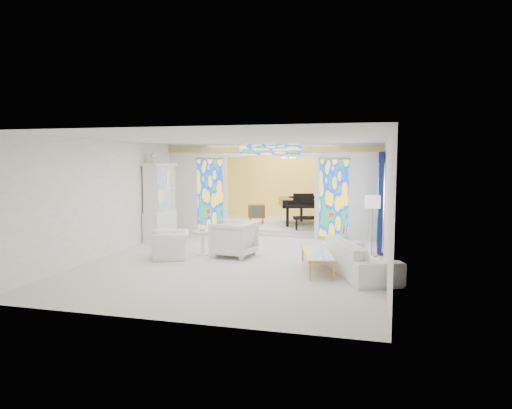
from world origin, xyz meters
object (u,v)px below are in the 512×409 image
(sofa, at_px, (359,257))
(tv_console, at_px, (257,211))
(china_cabinet, at_px, (160,202))
(armchair_left, at_px, (171,245))
(grand_piano, at_px, (305,202))
(coffee_table, at_px, (317,253))
(armchair_right, at_px, (234,239))

(sofa, relative_size, tv_console, 3.66)
(china_cabinet, distance_m, tv_console, 3.82)
(china_cabinet, bearing_deg, armchair_left, -58.13)
(sofa, distance_m, grand_piano, 6.68)
(sofa, xyz_separation_m, coffee_table, (-0.94, 0.12, 0.03))
(china_cabinet, relative_size, armchair_right, 2.69)
(china_cabinet, xyz_separation_m, armchair_right, (2.96, -1.79, -0.71))
(armchair_right, xyz_separation_m, tv_console, (-0.62, 4.76, 0.16))
(armchair_left, distance_m, coffee_table, 3.78)
(armchair_left, height_order, tv_console, tv_console)
(armchair_right, bearing_deg, armchair_left, -60.39)
(armchair_right, height_order, coffee_table, armchair_right)
(coffee_table, bearing_deg, tv_console, 116.93)
(armchair_left, xyz_separation_m, tv_console, (0.89, 5.31, 0.28))
(armchair_right, height_order, sofa, armchair_right)
(coffee_table, height_order, tv_console, tv_console)
(china_cabinet, bearing_deg, sofa, -24.63)
(armchair_left, distance_m, grand_piano, 6.38)
(coffee_table, xyz_separation_m, grand_piano, (-1.21, 6.17, 0.56))
(china_cabinet, height_order, armchair_left, china_cabinet)
(armchair_right, bearing_deg, grand_piano, 178.09)
(armchair_right, relative_size, tv_console, 1.47)
(china_cabinet, distance_m, coffee_table, 5.93)
(armchair_left, relative_size, grand_piano, 0.33)
(china_cabinet, relative_size, tv_console, 3.97)
(grand_piano, bearing_deg, armchair_left, -130.56)
(sofa, xyz_separation_m, grand_piano, (-2.15, 6.30, 0.59))
(coffee_table, distance_m, tv_console, 6.36)
(armchair_left, height_order, armchair_right, armchair_right)
(china_cabinet, bearing_deg, coffee_table, -27.36)
(armchair_right, relative_size, grand_piano, 0.32)
(armchair_right, distance_m, coffee_table, 2.44)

